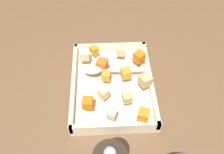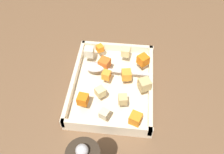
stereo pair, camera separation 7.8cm
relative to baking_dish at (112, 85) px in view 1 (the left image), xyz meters
The scene contains 16 objects.
ground_plane 0.02m from the baking_dish, 11.72° to the left, with size 4.00×4.00×0.00m, color brown.
baking_dish is the anchor object (origin of this frame).
carrot_chunk_far_left 0.08m from the baking_dish, 148.90° to the right, with size 0.03×0.03×0.03m, color orange.
carrot_chunk_corner_sw 0.17m from the baking_dish, 29.06° to the left, with size 0.03×0.03×0.03m, color orange.
carrot_chunk_near_right 0.13m from the baking_dish, 129.98° to the left, with size 0.03×0.03×0.03m, color orange.
carrot_chunk_back_center 0.07m from the baking_dish, 102.92° to the left, with size 0.03×0.03×0.03m, color orange.
carrot_chunk_near_left 0.05m from the baking_dish, 102.12° to the right, with size 0.03×0.03×0.03m, color orange.
carrot_chunk_far_right 0.14m from the baking_dish, 155.67° to the right, with size 0.02×0.02×0.02m, color orange.
carrot_chunk_front_center 0.13m from the baking_dish, 37.47° to the right, with size 0.03×0.03×0.03m, color orange.
potato_chunk_corner_ne 0.13m from the baking_dish, 162.72° to the left, with size 0.03×0.03×0.03m, color #E0CC89.
potato_chunk_mid_right 0.15m from the baking_dish, ahead, with size 0.02×0.02×0.02m, color beige.
potato_chunk_corner_se 0.08m from the baking_dish, 24.51° to the right, with size 0.03×0.03×0.03m, color #E0CC89.
potato_chunk_mid_left 0.12m from the baking_dish, 76.98° to the left, with size 0.03×0.03×0.03m, color tan.
potato_chunk_heap_top 0.10m from the baking_dish, 25.90° to the left, with size 0.03×0.03×0.03m, color tan.
parsnip_chunk_heap_side 0.14m from the baking_dish, 137.78° to the right, with size 0.03×0.03×0.03m, color beige.
serving_spoon 0.07m from the baking_dish, 126.39° to the right, with size 0.04×0.23×0.02m.
Camera 1 is at (0.49, -0.03, 0.66)m, focal length 39.47 mm.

